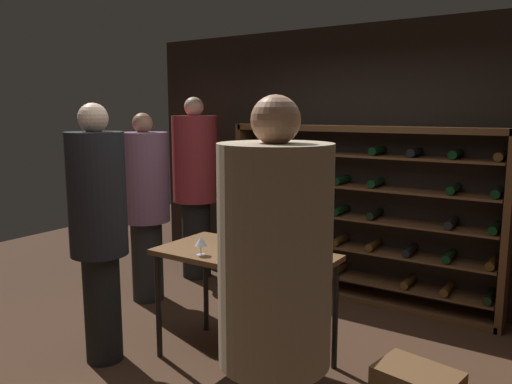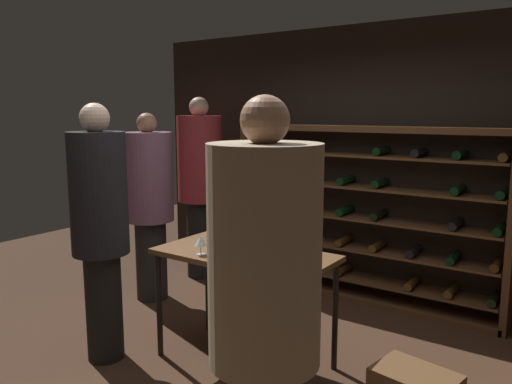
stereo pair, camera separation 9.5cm
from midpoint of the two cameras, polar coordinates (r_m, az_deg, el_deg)
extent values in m
plane|color=#472D1E|center=(3.84, -0.75, -20.45)|extent=(10.30, 10.30, 0.00)
cube|color=black|center=(5.27, 12.96, 3.24)|extent=(5.24, 0.10, 2.75)
cube|color=brown|center=(5.77, -0.12, -1.01)|extent=(0.06, 0.32, 1.76)
cube|color=brown|center=(5.03, 12.78, 7.02)|extent=(2.72, 0.32, 0.06)
cube|color=brown|center=(5.36, 12.12, -11.45)|extent=(2.72, 0.32, 0.06)
cube|color=brown|center=(5.30, 12.19, -9.51)|extent=(2.64, 0.32, 0.02)
cylinder|color=#4C3314|center=(5.85, 0.69, -6.94)|extent=(0.08, 0.30, 0.08)
cylinder|color=black|center=(5.66, 3.73, -7.50)|extent=(0.08, 0.30, 0.08)
cylinder|color=black|center=(5.50, 6.97, -8.08)|extent=(0.08, 0.30, 0.08)
cylinder|color=#4C3314|center=(5.35, 10.42, -8.66)|extent=(0.08, 0.30, 0.08)
cylinder|color=#4C3314|center=(5.11, 17.88, -9.80)|extent=(0.08, 0.30, 0.08)
cylinder|color=#4C3314|center=(5.03, 21.85, -10.34)|extent=(0.08, 0.30, 0.08)
cylinder|color=black|center=(4.97, 25.96, -10.84)|extent=(0.08, 0.30, 0.08)
cube|color=brown|center=(5.21, 12.31, -6.26)|extent=(2.64, 0.32, 0.02)
cylinder|color=black|center=(5.77, 0.70, -3.96)|extent=(0.08, 0.30, 0.08)
cylinder|color=black|center=(5.58, 3.76, -4.43)|extent=(0.08, 0.30, 0.08)
cylinder|color=#4C3314|center=(5.26, 10.52, -5.42)|extent=(0.08, 0.30, 0.08)
cylinder|color=#4C3314|center=(5.13, 14.19, -5.92)|extent=(0.08, 0.30, 0.08)
cylinder|color=black|center=(5.02, 18.05, -6.42)|extent=(0.08, 0.30, 0.08)
cylinder|color=black|center=(4.94, 22.07, -6.92)|extent=(0.08, 0.30, 0.08)
cylinder|color=#4C3314|center=(4.88, 26.21, -7.39)|extent=(0.08, 0.30, 0.08)
cube|color=brown|center=(5.13, 12.43, -2.90)|extent=(2.64, 0.32, 0.02)
cylinder|color=#4C3314|center=(5.52, 3.80, -1.28)|extent=(0.08, 0.30, 0.08)
cylinder|color=#4C3314|center=(5.34, 7.10, -1.67)|extent=(0.08, 0.30, 0.08)
cylinder|color=black|center=(5.19, 10.62, -2.08)|extent=(0.08, 0.30, 0.08)
cylinder|color=black|center=(5.06, 14.33, -2.51)|extent=(0.08, 0.30, 0.08)
cylinder|color=black|center=(4.86, 22.29, -3.38)|extent=(0.08, 0.30, 0.08)
cylinder|color=black|center=(4.80, 26.48, -3.81)|extent=(0.08, 0.30, 0.08)
cube|color=brown|center=(5.08, 12.55, 0.55)|extent=(2.64, 0.32, 0.02)
cylinder|color=#4C3314|center=(5.47, 3.83, 1.93)|extent=(0.08, 0.30, 0.08)
cylinder|color=black|center=(5.30, 7.17, 1.64)|extent=(0.08, 0.30, 0.08)
cylinder|color=black|center=(5.14, 10.72, 1.33)|extent=(0.08, 0.30, 0.08)
cylinder|color=black|center=(5.01, 14.47, 0.99)|extent=(0.08, 0.30, 0.08)
cylinder|color=black|center=(4.81, 22.51, 0.26)|extent=(0.08, 0.30, 0.08)
cylinder|color=black|center=(4.75, 26.74, -0.13)|extent=(0.08, 0.30, 0.08)
cube|color=brown|center=(5.04, 12.67, 4.06)|extent=(2.64, 0.32, 0.02)
cylinder|color=black|center=(5.63, 0.72, 5.35)|extent=(0.08, 0.30, 0.08)
cylinder|color=black|center=(5.44, 3.87, 5.20)|extent=(0.08, 0.30, 0.08)
cylinder|color=#4C3314|center=(5.26, 7.24, 5.01)|extent=(0.08, 0.30, 0.08)
cylinder|color=black|center=(4.97, 14.62, 4.55)|extent=(0.08, 0.30, 0.08)
cylinder|color=black|center=(4.86, 18.60, 4.27)|extent=(0.08, 0.30, 0.08)
cylinder|color=black|center=(4.77, 22.74, 3.96)|extent=(0.08, 0.30, 0.08)
cylinder|color=#4C3314|center=(4.71, 27.02, 3.61)|extent=(0.08, 0.30, 0.08)
cube|color=brown|center=(3.74, -0.59, -7.15)|extent=(1.32, 0.68, 0.04)
cylinder|color=black|center=(4.05, -10.27, -12.51)|extent=(0.04, 0.04, 0.83)
cylinder|color=black|center=(3.36, 5.29, -17.07)|extent=(0.04, 0.04, 0.83)
cylinder|color=black|center=(4.45, -4.89, -10.37)|extent=(0.04, 0.04, 0.83)
cylinder|color=black|center=(3.84, 9.70, -13.74)|extent=(0.04, 0.04, 0.83)
cylinder|color=black|center=(5.85, -5.78, -5.27)|extent=(0.33, 0.33, 0.89)
cylinder|color=#9E2D33|center=(5.70, -5.93, 3.78)|extent=(0.50, 0.50, 0.96)
sphere|color=beige|center=(5.67, -6.02, 9.60)|extent=(0.22, 0.22, 0.22)
cylinder|color=tan|center=(2.08, 2.29, -7.23)|extent=(0.47, 0.47, 0.92)
sphere|color=#AD7A5B|center=(1.99, 2.40, 8.16)|extent=(0.20, 0.20, 0.20)
cylinder|color=black|center=(5.25, -11.29, -7.52)|extent=(0.31, 0.31, 0.81)
cylinder|color=#7A516B|center=(5.07, -11.59, 1.70)|extent=(0.48, 0.48, 0.88)
sphere|color=#AD7A5B|center=(5.03, -11.78, 7.68)|extent=(0.20, 0.20, 0.20)
cylinder|color=black|center=(4.10, -16.22, -12.32)|extent=(0.28, 0.28, 0.84)
cylinder|color=black|center=(3.88, -16.80, -0.16)|extent=(0.42, 0.42, 0.91)
sphere|color=beige|center=(3.83, -17.18, 8.04)|extent=(0.22, 0.22, 0.22)
cube|color=#26193F|center=(4.08, -16.86, 1.83)|extent=(0.04, 0.04, 0.51)
cylinder|color=black|center=(3.89, -1.66, -4.25)|extent=(0.07, 0.07, 0.25)
cone|color=black|center=(3.86, -1.67, -2.24)|extent=(0.07, 0.07, 0.03)
cylinder|color=black|center=(3.85, -1.67, -1.38)|extent=(0.03, 0.03, 0.09)
cylinder|color=maroon|center=(3.84, -1.68, -0.55)|extent=(0.03, 0.03, 0.02)
cylinder|color=black|center=(3.90, -1.66, -4.44)|extent=(0.08, 0.08, 0.10)
cylinder|color=black|center=(3.50, -0.28, -5.87)|extent=(0.08, 0.08, 0.24)
cone|color=black|center=(3.47, -0.28, -3.73)|extent=(0.08, 0.08, 0.03)
cylinder|color=black|center=(3.46, -0.28, -2.78)|extent=(0.03, 0.03, 0.09)
cylinder|color=black|center=(3.45, -0.28, -1.86)|extent=(0.03, 0.03, 0.02)
cylinder|color=#C6B28C|center=(3.51, -0.28, -6.06)|extent=(0.08, 0.08, 0.09)
cylinder|color=black|center=(4.05, -2.77, -3.75)|extent=(0.07, 0.07, 0.25)
cone|color=black|center=(4.02, -2.79, -1.82)|extent=(0.07, 0.07, 0.03)
cylinder|color=black|center=(4.01, -2.80, -0.97)|extent=(0.03, 0.03, 0.10)
cylinder|color=black|center=(4.00, -2.80, -0.14)|extent=(0.03, 0.03, 0.02)
cylinder|color=black|center=(4.05, -2.77, -3.92)|extent=(0.08, 0.08, 0.10)
cylinder|color=silver|center=(3.69, -5.54, -7.06)|extent=(0.07, 0.07, 0.00)
cylinder|color=silver|center=(3.68, -5.55, -6.54)|extent=(0.01, 0.01, 0.07)
cone|color=silver|center=(3.66, -5.57, -5.53)|extent=(0.09, 0.09, 0.07)
cylinder|color=#590A14|center=(3.67, -5.56, -5.76)|extent=(0.05, 0.05, 0.02)
cylinder|color=silver|center=(3.35, 2.13, -8.69)|extent=(0.07, 0.07, 0.00)
cylinder|color=silver|center=(3.34, 2.13, -8.15)|extent=(0.01, 0.01, 0.06)
cone|color=silver|center=(3.33, 2.14, -7.07)|extent=(0.09, 0.09, 0.07)
cylinder|color=#590A14|center=(3.33, 2.14, -7.32)|extent=(0.05, 0.05, 0.02)
camera|label=1|loc=(0.05, -89.25, 0.12)|focal=35.22mm
camera|label=2|loc=(0.05, 90.75, -0.12)|focal=35.22mm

